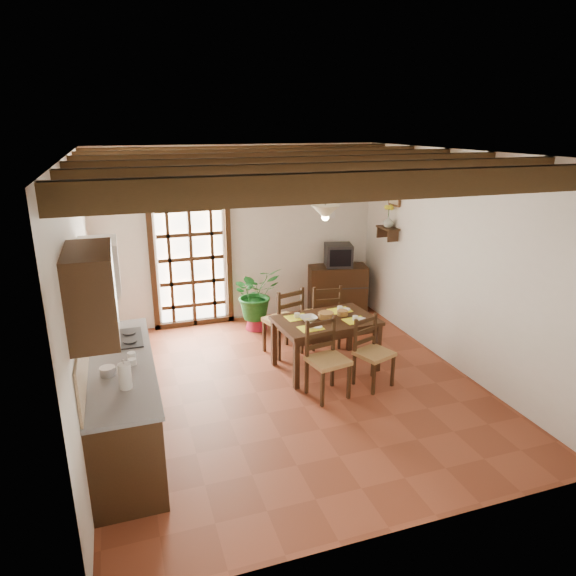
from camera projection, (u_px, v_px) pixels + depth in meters
name	position (u px, v px, depth m)	size (l,w,h in m)	color
ground_plane	(291.00, 387.00, 6.33)	(5.00, 5.00, 0.00)	brown
room_shell	(291.00, 243.00, 5.78)	(4.52, 5.02, 2.81)	silver
ceiling_beams	(291.00, 163.00, 5.51)	(4.50, 4.34, 0.20)	black
french_door	(191.00, 254.00, 7.94)	(1.26, 0.11, 2.32)	white
kitchen_counter	(123.00, 403.00, 5.05)	(0.64, 2.25, 1.38)	black
upper_cabinet	(92.00, 293.00, 3.96)	(0.35, 0.80, 0.70)	black
range_hood	(99.00, 267.00, 5.13)	(0.38, 0.60, 0.54)	white
counter_items	(118.00, 355.00, 4.99)	(0.50, 1.43, 0.25)	black
dining_table	(326.00, 325.00, 6.64)	(1.35, 0.94, 0.69)	#311C10
chair_near_left	(327.00, 373.00, 6.05)	(0.50, 0.48, 0.93)	#A77F47
chair_near_right	(373.00, 365.00, 6.30)	(0.51, 0.50, 0.87)	#A77F47
chair_far_left	(284.00, 333.00, 7.18)	(0.56, 0.55, 0.98)	#A77F47
chair_far_right	(323.00, 326.00, 7.43)	(0.49, 0.47, 0.95)	#A77F47
table_setting	(326.00, 321.00, 6.63)	(0.93, 0.62, 0.09)	#F6F526
table_bowl	(309.00, 319.00, 6.56)	(0.22, 0.22, 0.05)	white
sideboard	(337.00, 289.00, 8.70)	(0.97, 0.43, 0.82)	black
crt_tv	(339.00, 255.00, 8.51)	(0.52, 0.49, 0.37)	black
fuse_box	(328.00, 209.00, 8.49)	(0.25, 0.03, 0.32)	white
plant_pot	(256.00, 322.00, 8.09)	(0.34, 0.34, 0.21)	maroon
potted_plant	(256.00, 295.00, 7.95)	(1.92, 1.65, 2.14)	#144C19
wall_shelf	(388.00, 231.00, 7.96)	(0.20, 0.42, 0.20)	black
shelf_vase	(388.00, 222.00, 7.92)	(0.15, 0.15, 0.15)	#B2BFB2
shelf_flowers	(389.00, 208.00, 7.86)	(0.14, 0.14, 0.36)	#F6F526
framed_picture	(395.00, 195.00, 7.82)	(0.03, 0.32, 0.32)	brown
pendant_lamp	(325.00, 211.00, 6.28)	(0.36, 0.36, 0.84)	black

